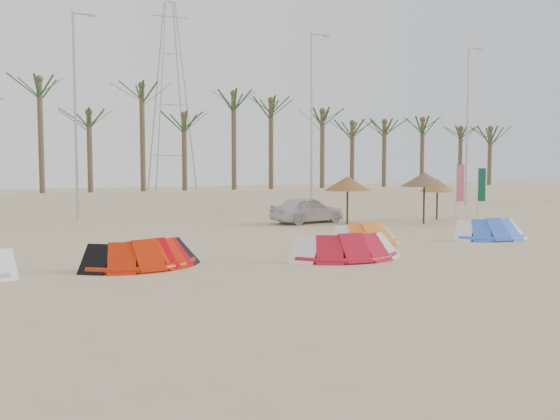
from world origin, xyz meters
name	(u,v)px	position (x,y,z in m)	size (l,w,h in m)	color
ground	(362,271)	(0.00, 0.00, 0.00)	(120.00, 120.00, 0.00)	tan
boundary_wall	(178,202)	(0.00, 22.00, 0.65)	(60.00, 0.30, 1.30)	beige
palm_line	(182,108)	(0.67, 23.50, 6.44)	(52.00, 4.00, 7.70)	brown
lamp_b	(76,111)	(-5.96, 20.00, 5.77)	(1.25, 0.14, 11.00)	#A5A8AD
lamp_c	(312,118)	(8.04, 20.00, 5.77)	(1.25, 0.14, 11.00)	#A5A8AD
lamp_d	(468,123)	(20.04, 20.00, 5.77)	(1.25, 0.14, 11.00)	#A5A8AD
pylon	(172,205)	(1.00, 28.00, 0.00)	(3.00, 3.00, 14.00)	#A5A8AD
kite_red_left	(140,253)	(-5.68, 3.14, 0.42)	(3.61, 2.05, 0.90)	#B91E03
kite_red_mid	(151,252)	(-5.33, 3.16, 0.42)	(3.33, 2.29, 0.90)	#C80008
kite_red_right	(342,245)	(0.57, 2.26, 0.42)	(3.67, 1.68, 0.90)	#B50F23
kite_orange	(363,234)	(2.85, 4.84, 0.42)	(3.05, 1.83, 0.90)	orange
kite_blue	(486,228)	(8.32, 4.49, 0.42)	(3.24, 1.90, 0.90)	blue
parasol_left	(348,183)	(6.09, 11.89, 2.00)	(2.34, 2.34, 2.36)	#4C331E
parasol_mid	(424,179)	(9.58, 10.40, 2.20)	(2.31, 2.31, 2.56)	#4C331E
parasol_right	(437,185)	(11.62, 12.08, 1.83)	(1.85, 1.85, 2.18)	#4C331E
flag_pink	(459,185)	(13.19, 12.27, 1.82)	(0.44, 0.13, 3.08)	#A5A8AD
flag_green	(480,186)	(15.18, 12.88, 1.70)	(0.44, 0.19, 2.87)	#A5A8AD
car	(307,210)	(4.48, 13.12, 0.66)	(1.57, 3.90, 1.33)	silver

